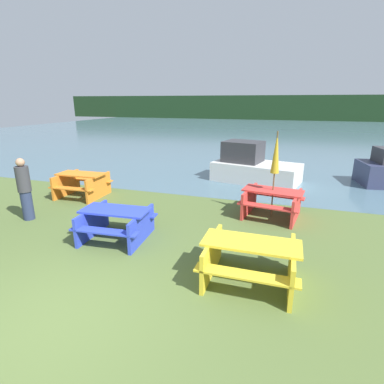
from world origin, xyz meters
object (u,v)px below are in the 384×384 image
object	(u,v)px
picnic_table_red	(272,201)
boat	(253,167)
picnic_table_blue	(116,221)
picnic_table_orange	(82,183)
person	(25,189)
umbrella_gold	(276,154)
picnic_table_yellow	(250,258)

from	to	relation	value
picnic_table_red	boat	world-z (taller)	boat
picnic_table_blue	picnic_table_red	xyz separation A→B (m)	(3.32, 2.56, 0.03)
picnic_table_orange	picnic_table_red	size ratio (longest dim) A/B	0.90
picnic_table_orange	person	size ratio (longest dim) A/B	0.95
picnic_table_orange	umbrella_gold	xyz separation A→B (m)	(6.15, 0.10, 1.29)
picnic_table_orange	picnic_table_red	world-z (taller)	picnic_table_orange
picnic_table_blue	picnic_table_red	bearing A→B (deg)	37.56
picnic_table_blue	picnic_table_orange	world-z (taller)	picnic_table_orange
picnic_table_yellow	picnic_table_red	world-z (taller)	picnic_table_red
picnic_table_blue	picnic_table_red	size ratio (longest dim) A/B	0.93
picnic_table_yellow	umbrella_gold	distance (m)	3.58
picnic_table_orange	umbrella_gold	world-z (taller)	umbrella_gold
boat	umbrella_gold	bearing A→B (deg)	-62.19
umbrella_gold	boat	distance (m)	4.06
picnic_table_blue	picnic_table_orange	distance (m)	3.75
picnic_table_red	boat	xyz separation A→B (m)	(-1.00, 3.75, 0.11)
picnic_table_orange	picnic_table_red	xyz separation A→B (m)	(6.15, 0.10, -0.01)
picnic_table_yellow	picnic_table_red	distance (m)	3.34
boat	person	xyz separation A→B (m)	(-5.25, -6.00, 0.27)
umbrella_gold	boat	size ratio (longest dim) A/B	0.66
picnic_table_red	boat	size ratio (longest dim) A/B	0.49
umbrella_gold	picnic_table_orange	bearing A→B (deg)	-179.11
picnic_table_blue	picnic_table_orange	xyz separation A→B (m)	(-2.83, 2.46, 0.03)
umbrella_gold	picnic_table_blue	bearing A→B (deg)	-142.44
picnic_table_orange	person	bearing A→B (deg)	-92.59
picnic_table_blue	picnic_table_orange	size ratio (longest dim) A/B	1.03
picnic_table_yellow	picnic_table_orange	world-z (taller)	picnic_table_orange
picnic_table_orange	person	world-z (taller)	person
picnic_table_yellow	picnic_table_orange	bearing A→B (deg)	151.65
picnic_table_blue	umbrella_gold	bearing A→B (deg)	37.56
picnic_table_orange	person	distance (m)	2.19
picnic_table_blue	boat	world-z (taller)	boat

